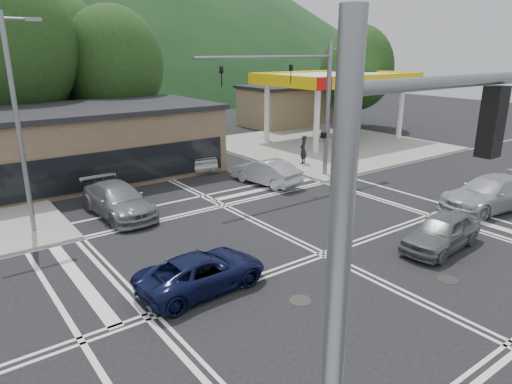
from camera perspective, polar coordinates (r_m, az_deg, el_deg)
ground at (r=18.00m, az=8.44°, el=-7.72°), size 120.00×120.00×0.00m
sidewalk_ne at (r=38.28m, az=8.62°, el=5.89°), size 16.00×16.00×0.15m
gas_station_canopy at (r=39.74m, az=10.00°, el=13.47°), size 12.32×8.34×5.75m
convenience_store at (r=48.59m, az=4.51°, el=10.62°), size 10.00×6.00×3.80m
commercial_row at (r=29.15m, az=-28.66°, el=4.21°), size 24.00×8.00×4.00m
tree_n_b at (r=35.83m, az=-28.61°, el=15.71°), size 9.00×9.00×12.98m
tree_n_c at (r=37.60m, az=-17.46°, el=14.97°), size 7.60×7.60×10.87m
tree_n_e at (r=40.56m, az=-23.66°, el=15.38°), size 8.40×8.40×11.98m
tree_ne at (r=47.57m, az=12.50°, el=14.90°), size 7.20×7.20×9.99m
streetlight_nw at (r=20.79m, az=-27.60°, el=8.45°), size 2.50×0.25×9.00m
signal_mast_ne at (r=27.16m, az=7.13°, el=11.96°), size 11.65×0.30×8.00m
signal_mast_sw at (r=6.67m, az=21.02°, el=-5.49°), size 9.14×0.28×8.00m
car_blue_west at (r=15.28m, az=-6.74°, el=-9.88°), size 4.49×2.23×1.22m
car_grey_center at (r=19.48m, az=22.17°, el=-4.62°), size 4.31×2.09×1.42m
car_silver_east at (r=25.22m, az=27.26°, el=-0.16°), size 5.92×3.20×1.63m
car_queue_a at (r=26.72m, az=1.25°, el=2.53°), size 2.24×4.64×1.47m
car_queue_b at (r=30.72m, az=-7.80°, el=4.44°), size 2.47×4.81×1.57m
car_northbound at (r=22.59m, az=-16.84°, el=-0.98°), size 2.35×5.27×1.50m
pedestrian at (r=31.11m, az=5.90°, el=5.30°), size 0.84×0.75×1.93m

